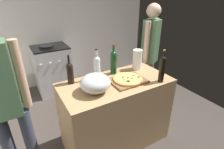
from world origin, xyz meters
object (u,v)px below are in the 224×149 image
wine_bottle_clear (97,67)px  person_in_stripes (6,100)px  mixing_bowl (95,83)px  wine_bottle_dark (162,68)px  stove (53,69)px  paper_towel_roll (137,60)px  wine_bottle_green (114,61)px  wine_bottle_amber (70,72)px  person_in_red (150,53)px  pizza (128,79)px

wine_bottle_clear → person_in_stripes: (-0.93, -0.16, -0.05)m
mixing_bowl → wine_bottle_dark: size_ratio=0.83×
stove → person_in_stripes: 1.95m
mixing_bowl → wine_bottle_clear: bearing=60.1°
paper_towel_roll → stove: bearing=116.6°
wine_bottle_green → wine_bottle_dark: wine_bottle_dark is taller
wine_bottle_amber → person_in_red: person_in_red is taller
mixing_bowl → wine_bottle_dark: bearing=-13.9°
wine_bottle_amber → wine_bottle_clear: size_ratio=0.91×
wine_bottle_amber → person_in_stripes: bearing=-161.2°
pizza → person_in_stripes: (-1.20, 0.07, 0.08)m
wine_bottle_amber → wine_bottle_clear: (0.30, -0.05, 0.02)m
wine_bottle_amber → person_in_stripes: person_in_stripes is taller
wine_bottle_green → wine_bottle_dark: bearing=-52.7°
mixing_bowl → paper_towel_roll: paper_towel_roll is taller
person_in_stripes → wine_bottle_amber: bearing=18.8°
wine_bottle_green → person_in_stripes: (-1.17, -0.19, -0.05)m
paper_towel_roll → wine_bottle_amber: size_ratio=0.80×
wine_bottle_amber → person_in_red: bearing=7.4°
wine_bottle_dark → pizza: bearing=148.8°
wine_bottle_amber → stove: bearing=86.3°
stove → person_in_stripes: bearing=-112.8°
paper_towel_roll → person_in_red: bearing=28.6°
mixing_bowl → person_in_red: 1.23m
wine_bottle_dark → stove: bearing=111.8°
wine_bottle_green → wine_bottle_amber: 0.54m
wine_bottle_clear → person_in_red: person_in_red is taller
wine_bottle_clear → wine_bottle_dark: wine_bottle_dark is taller
mixing_bowl → wine_bottle_dark: wine_bottle_dark is taller
pizza → person_in_stripes: person_in_stripes is taller
wine_bottle_green → wine_bottle_amber: bearing=177.6°
wine_bottle_clear → wine_bottle_dark: 0.73m
wine_bottle_amber → paper_towel_roll: bearing=-3.8°
pizza → wine_bottle_dark: (0.32, -0.19, 0.14)m
pizza → person_in_red: person_in_red is taller
paper_towel_roll → wine_bottle_dark: wine_bottle_dark is taller
paper_towel_roll → person_in_red: (0.42, 0.23, -0.05)m
mixing_bowl → stove: mixing_bowl is taller
wine_bottle_amber → stove: size_ratio=0.35×
mixing_bowl → wine_bottle_clear: 0.29m
wine_bottle_amber → stove: 1.62m
mixing_bowl → stove: (-0.06, 1.81, -0.52)m
mixing_bowl → wine_bottle_dark: 0.76m
wine_bottle_clear → paper_towel_roll: bearing=-0.4°
person_in_stripes → stove: bearing=67.2°
person_in_stripes → person_in_red: bearing=11.2°
person_in_red → person_in_stripes: bearing=-168.8°
stove → person_in_stripes: person_in_stripes is taller
mixing_bowl → wine_bottle_amber: bearing=117.9°
mixing_bowl → wine_bottle_green: wine_bottle_green is taller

